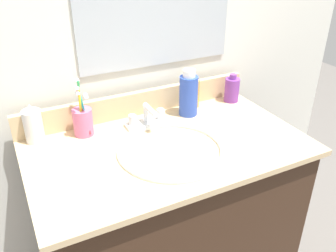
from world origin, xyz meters
TOP-DOWN VIEW (x-y plane):
  - vanity_cabinet at (0.00, 0.00)m, footprint 0.87×0.49m
  - countertop at (0.00, 0.00)m, footprint 0.91×0.53m
  - backsplash at (0.00, 0.25)m, footprint 0.91×0.02m
  - back_wall at (0.00, 0.32)m, footprint 2.01×0.04m
  - sink_basin at (-0.01, -0.04)m, footprint 0.35×0.35m
  - faucet at (-0.01, 0.16)m, footprint 0.16×0.10m
  - bottle_oil_amber at (0.22, 0.22)m, footprint 0.05×0.05m
  - bottle_shampoo_blue at (0.17, 0.17)m, footprint 0.07×0.07m
  - bottle_lotion_white at (-0.39, 0.22)m, footprint 0.06×0.06m
  - bottle_cream_purple at (0.38, 0.19)m, footprint 0.06×0.06m
  - cup_pink at (-0.23, 0.19)m, footprint 0.07×0.08m

SIDE VIEW (x-z plane):
  - vanity_cabinet at x=0.00m, z-range 0.00..0.73m
  - back_wall at x=0.00m, z-range 0.00..1.30m
  - sink_basin at x=-0.01m, z-range 0.67..0.78m
  - countertop at x=0.00m, z-range 0.73..0.75m
  - faucet at x=-0.01m, z-range 0.74..0.82m
  - backsplash at x=0.00m, z-range 0.75..0.84m
  - bottle_cream_purple at x=0.38m, z-range 0.75..0.86m
  - cup_pink at x=-0.23m, z-range 0.71..0.91m
  - bottle_oil_amber at x=0.22m, z-range 0.75..0.87m
  - bottle_lotion_white at x=-0.39m, z-range 0.74..0.88m
  - bottle_shampoo_blue at x=0.17m, z-range 0.75..0.92m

